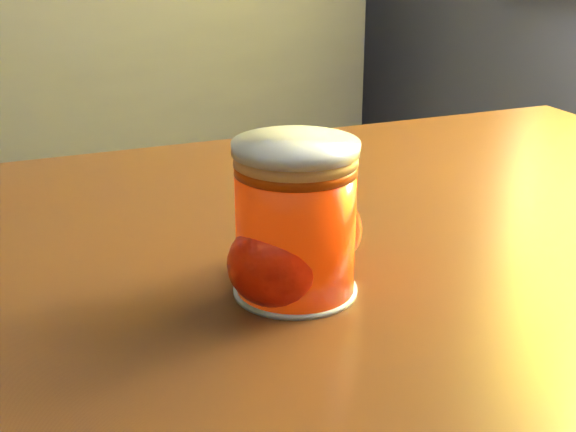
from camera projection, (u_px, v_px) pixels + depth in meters
table at (337, 343)px, 0.66m from camera, size 1.02×0.79×0.70m
juice_glass at (296, 220)px, 0.53m from camera, size 0.08×0.08×0.10m
orange_front at (276, 264)px, 0.52m from camera, size 0.08×0.08×0.06m
orange_back at (317, 229)px, 0.58m from camera, size 0.08×0.08×0.06m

